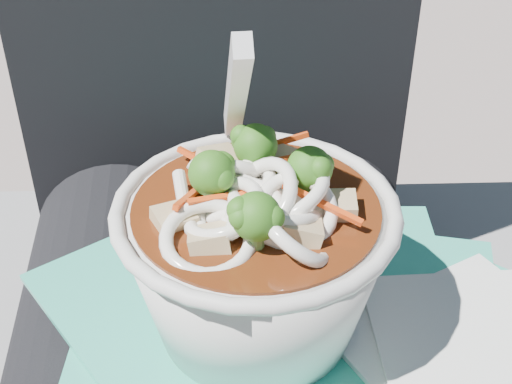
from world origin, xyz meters
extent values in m
cube|color=teal|center=(0.05, 0.01, 0.61)|extent=(0.24, 0.24, 0.00)
cube|color=teal|center=(0.06, 0.05, 0.61)|extent=(0.19, 0.17, 0.00)
cube|color=teal|center=(0.03, -0.01, 0.61)|extent=(0.11, 0.13, 0.00)
cube|color=teal|center=(-0.04, 0.04, 0.61)|extent=(0.22, 0.22, 0.00)
cube|color=teal|center=(0.06, 0.06, 0.61)|extent=(0.20, 0.17, 0.00)
cube|color=teal|center=(0.03, 0.10, 0.62)|extent=(0.12, 0.15, 0.00)
cube|color=teal|center=(0.11, -0.01, 0.62)|extent=(0.22, 0.22, 0.00)
cube|color=teal|center=(0.03, -0.02, 0.62)|extent=(0.17, 0.18, 0.00)
cube|color=teal|center=(0.07, 0.00, 0.62)|extent=(0.24, 0.25, 0.00)
cube|color=white|center=(0.14, -0.04, 0.62)|extent=(0.18, 0.18, 0.00)
cube|color=white|center=(0.14, -0.03, 0.63)|extent=(0.12, 0.12, 0.00)
torus|color=silver|center=(0.01, 0.00, 0.71)|extent=(0.17, 0.17, 0.01)
cylinder|color=#441B09|center=(0.01, 0.00, 0.71)|extent=(0.14, 0.14, 0.01)
torus|color=white|center=(-0.01, -0.01, 0.72)|extent=(0.05, 0.05, 0.04)
torus|color=white|center=(0.03, -0.03, 0.72)|extent=(0.05, 0.06, 0.05)
torus|color=white|center=(0.00, 0.01, 0.72)|extent=(0.05, 0.06, 0.04)
torus|color=white|center=(-0.02, -0.03, 0.72)|extent=(0.06, 0.06, 0.02)
torus|color=white|center=(0.02, 0.02, 0.72)|extent=(0.06, 0.05, 0.04)
torus|color=white|center=(0.02, -0.01, 0.72)|extent=(0.07, 0.07, 0.04)
torus|color=white|center=(-0.01, -0.01, 0.72)|extent=(0.06, 0.06, 0.03)
torus|color=white|center=(0.02, 0.00, 0.72)|extent=(0.07, 0.07, 0.02)
torus|color=white|center=(0.01, 0.00, 0.72)|extent=(0.06, 0.07, 0.06)
torus|color=white|center=(0.04, 0.01, 0.72)|extent=(0.04, 0.05, 0.04)
torus|color=white|center=(0.03, 0.00, 0.72)|extent=(0.06, 0.07, 0.04)
torus|color=white|center=(0.00, 0.01, 0.71)|extent=(0.06, 0.05, 0.04)
torus|color=white|center=(0.01, 0.00, 0.72)|extent=(0.04, 0.05, 0.03)
torus|color=white|center=(0.00, 0.03, 0.72)|extent=(0.06, 0.05, 0.04)
torus|color=white|center=(0.00, 0.01, 0.72)|extent=(0.05, 0.05, 0.04)
torus|color=white|center=(0.03, -0.01, 0.72)|extent=(0.06, 0.05, 0.04)
torus|color=white|center=(0.00, -0.01, 0.71)|extent=(0.06, 0.07, 0.04)
cylinder|color=white|center=(0.01, -0.03, 0.72)|extent=(0.03, 0.02, 0.02)
cylinder|color=white|center=(-0.01, 0.02, 0.72)|extent=(0.04, 0.03, 0.03)
cylinder|color=white|center=(0.01, -0.01, 0.72)|extent=(0.03, 0.02, 0.01)
cylinder|color=white|center=(-0.03, 0.01, 0.72)|extent=(0.01, 0.03, 0.02)
cylinder|color=white|center=(0.00, 0.02, 0.72)|extent=(0.03, 0.03, 0.03)
cylinder|color=#689F4D|center=(0.04, 0.01, 0.72)|extent=(0.01, 0.01, 0.02)
sphere|color=#1E5513|center=(0.04, 0.01, 0.73)|extent=(0.03, 0.03, 0.03)
sphere|color=#1E5513|center=(0.05, 0.00, 0.74)|extent=(0.01, 0.01, 0.01)
sphere|color=#1E5513|center=(0.04, 0.02, 0.74)|extent=(0.01, 0.01, 0.01)
sphere|color=#1E5513|center=(0.05, 0.02, 0.73)|extent=(0.01, 0.01, 0.01)
sphere|color=#1E5513|center=(0.05, 0.01, 0.73)|extent=(0.01, 0.01, 0.01)
cylinder|color=#689F4D|center=(0.01, 0.04, 0.72)|extent=(0.01, 0.01, 0.02)
sphere|color=#1E5513|center=(0.01, 0.04, 0.73)|extent=(0.03, 0.03, 0.03)
sphere|color=#1E5513|center=(0.02, 0.04, 0.74)|extent=(0.01, 0.01, 0.01)
sphere|color=#1E5513|center=(0.01, 0.04, 0.73)|extent=(0.01, 0.01, 0.01)
sphere|color=#1E5513|center=(0.01, 0.04, 0.74)|extent=(0.01, 0.01, 0.01)
sphere|color=#1E5513|center=(0.00, 0.04, 0.74)|extent=(0.01, 0.01, 0.01)
cylinder|color=#689F4D|center=(-0.01, 0.01, 0.72)|extent=(0.01, 0.01, 0.02)
sphere|color=#1E5513|center=(-0.01, 0.01, 0.73)|extent=(0.03, 0.03, 0.03)
sphere|color=#1E5513|center=(-0.02, 0.02, 0.73)|extent=(0.01, 0.01, 0.01)
sphere|color=#1E5513|center=(-0.01, 0.02, 0.74)|extent=(0.01, 0.01, 0.01)
sphere|color=#1E5513|center=(-0.01, 0.02, 0.74)|extent=(0.01, 0.01, 0.01)
sphere|color=#1E5513|center=(-0.01, 0.00, 0.73)|extent=(0.01, 0.01, 0.01)
cylinder|color=#689F4D|center=(0.01, -0.03, 0.72)|extent=(0.01, 0.01, 0.02)
sphere|color=#1E5513|center=(0.01, -0.03, 0.73)|extent=(0.03, 0.03, 0.03)
sphere|color=#1E5513|center=(0.00, -0.03, 0.74)|extent=(0.01, 0.01, 0.01)
sphere|color=#1E5513|center=(0.01, -0.04, 0.74)|extent=(0.01, 0.01, 0.01)
sphere|color=#1E5513|center=(0.00, -0.03, 0.74)|extent=(0.01, 0.01, 0.01)
sphere|color=#1E5513|center=(0.00, -0.03, 0.74)|extent=(0.01, 0.01, 0.01)
cube|color=#E74613|center=(0.04, -0.01, 0.73)|extent=(0.04, 0.03, 0.01)
cube|color=#E74613|center=(0.01, 0.03, 0.72)|extent=(0.05, 0.03, 0.01)
cube|color=#E74613|center=(0.02, 0.05, 0.72)|extent=(0.06, 0.01, 0.02)
cube|color=#E74613|center=(0.02, 0.05, 0.72)|extent=(0.05, 0.01, 0.01)
cube|color=#E74613|center=(0.01, -0.01, 0.72)|extent=(0.03, 0.03, 0.01)
cube|color=#E74613|center=(0.01, 0.03, 0.72)|extent=(0.05, 0.00, 0.01)
cube|color=#E74613|center=(0.00, 0.00, 0.73)|extent=(0.05, 0.02, 0.01)
cube|color=#E74613|center=(-0.01, 0.04, 0.72)|extent=(0.04, 0.03, 0.01)
cube|color=#E74613|center=(-0.03, 0.01, 0.72)|extent=(0.02, 0.04, 0.02)
cube|color=tan|center=(0.06, -0.01, 0.72)|extent=(0.02, 0.02, 0.01)
cube|color=tan|center=(0.03, 0.04, 0.72)|extent=(0.03, 0.03, 0.02)
cube|color=tan|center=(-0.01, 0.04, 0.72)|extent=(0.03, 0.03, 0.02)
cube|color=tan|center=(-0.04, -0.01, 0.71)|extent=(0.03, 0.03, 0.02)
cube|color=tan|center=(-0.02, -0.03, 0.72)|extent=(0.02, 0.02, 0.02)
cube|color=tan|center=(0.03, -0.03, 0.72)|extent=(0.03, 0.02, 0.02)
ellipsoid|color=white|center=(0.00, -0.01, 0.72)|extent=(0.03, 0.04, 0.01)
cube|color=white|center=(0.00, 0.04, 0.77)|extent=(0.01, 0.10, 0.10)
camera|label=1|loc=(-0.02, -0.32, 0.95)|focal=50.00mm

